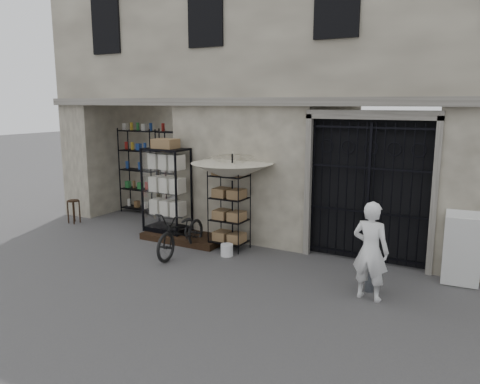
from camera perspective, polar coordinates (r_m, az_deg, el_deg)
The scene contains 15 objects.
ground at distance 8.82m, azimuth 0.11°, elevation -10.66°, with size 80.00×80.00×0.00m, color #252528.
main_building at distance 11.92m, azimuth 9.92°, elevation 16.81°, with size 14.00×4.00×9.00m, color #B4AB94.
shop_recess at distance 13.20m, azimuth -11.15°, elevation 3.12°, with size 3.00×1.70×3.00m, color black.
shop_shelving at distance 13.65m, azimuth -9.92°, elevation 2.35°, with size 2.70×0.50×2.50m, color black.
iron_gate at distance 9.86m, azimuth 15.62°, elevation 0.33°, with size 2.50×0.21×3.00m.
step_platform at distance 11.26m, azimuth -6.79°, elevation -5.51°, with size 2.00×0.90×0.15m, color black.
display_cabinet at distance 11.39m, azimuth -8.92°, elevation -0.29°, with size 1.05×0.70×2.19m.
wire_rack at distance 10.38m, azimuth -1.32°, elevation -2.33°, with size 0.88×0.72×1.76m.
market_umbrella at distance 10.20m, azimuth -0.95°, elevation 3.06°, with size 1.72×1.75×2.57m.
white_bucket at distance 10.08m, azimuth -1.61°, elevation -7.08°, with size 0.27×0.27×0.26m, color silver.
bicycle at distance 10.33m, azimuth -7.04°, elevation -7.46°, with size 0.65×0.97×1.85m, color black.
wooden_stool at distance 13.49m, azimuth -19.61°, elevation -2.19°, with size 0.31×0.31×0.63m.
steel_bollard at distance 8.48m, azimuth 15.58°, elevation -8.94°, with size 0.15×0.15×0.84m, color #545861.
shopkeeper at distance 8.33m, azimuth 15.32°, elevation -12.39°, with size 0.61×1.67×0.40m, color silver.
easel_sign at distance 9.18m, azimuth 25.45°, elevation -6.40°, with size 0.67×0.76×1.31m.
Camera 1 is at (3.98, -7.17, 3.24)m, focal length 35.00 mm.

